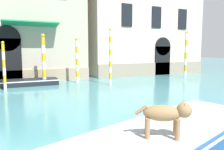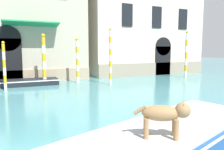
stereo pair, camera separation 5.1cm
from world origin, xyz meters
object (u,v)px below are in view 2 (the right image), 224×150
(mooring_pole_3, at_px, (77,60))
(mooring_pole_0, at_px, (186,54))
(boat_moored_near_palazzo, at_px, (23,82))
(mooring_pole_4, at_px, (44,59))
(boat_foreground, at_px, (164,139))
(mooring_pole_5, at_px, (4,66))
(mooring_pole_2, at_px, (110,57))
(dog_on_deck, at_px, (165,114))

(mooring_pole_3, bearing_deg, mooring_pole_0, -5.47)
(boat_moored_near_palazzo, xyz_separation_m, mooring_pole_3, (4.18, -0.46, 1.61))
(boat_moored_near_palazzo, height_order, mooring_pole_4, mooring_pole_4)
(boat_moored_near_palazzo, relative_size, mooring_pole_0, 1.17)
(boat_foreground, xyz_separation_m, boat_moored_near_palazzo, (-2.90, 13.25, -0.12))
(boat_foreground, xyz_separation_m, mooring_pole_5, (-4.03, 11.47, 1.29))
(boat_moored_near_palazzo, xyz_separation_m, mooring_pole_5, (-1.13, -1.78, 1.41))
(boat_moored_near_palazzo, height_order, mooring_pole_2, mooring_pole_2)
(mooring_pole_2, bearing_deg, mooring_pole_0, 6.72)
(boat_foreground, xyz_separation_m, mooring_pole_3, (1.27, 12.79, 1.49))
(mooring_pole_5, bearing_deg, mooring_pole_2, -5.33)
(dog_on_deck, height_order, mooring_pole_4, mooring_pole_4)
(mooring_pole_5, bearing_deg, boat_moored_near_palazzo, 57.56)
(mooring_pole_2, relative_size, mooring_pole_4, 1.11)
(dog_on_deck, distance_m, mooring_pole_5, 12.54)
(mooring_pole_2, distance_m, mooring_pole_5, 7.40)
(boat_foreground, bearing_deg, mooring_pole_5, 92.09)
(mooring_pole_4, relative_size, mooring_pole_5, 1.20)
(mooring_pole_3, bearing_deg, dog_on_deck, -97.19)
(boat_foreground, bearing_deg, boat_moored_near_palazzo, 85.06)
(boat_moored_near_palazzo, bearing_deg, boat_foreground, -76.53)
(mooring_pole_4, height_order, mooring_pole_5, mooring_pole_4)
(boat_foreground, relative_size, boat_moored_near_palazzo, 1.48)
(boat_moored_near_palazzo, relative_size, mooring_pole_4, 1.35)
(mooring_pole_2, bearing_deg, mooring_pole_4, 156.53)
(mooring_pole_0, xyz_separation_m, mooring_pole_5, (-15.84, -0.32, -0.63))
(dog_on_deck, height_order, mooring_pole_2, mooring_pole_2)
(mooring_pole_0, height_order, mooring_pole_4, mooring_pole_0)
(boat_foreground, height_order, mooring_pole_5, mooring_pole_5)
(boat_foreground, height_order, mooring_pole_4, mooring_pole_4)
(mooring_pole_5, bearing_deg, dog_on_deck, -73.18)
(mooring_pole_5, bearing_deg, mooring_pole_3, 14.01)
(boat_foreground, bearing_deg, dog_on_deck, -144.69)
(dog_on_deck, distance_m, mooring_pole_3, 13.44)
(mooring_pole_0, distance_m, mooring_pole_5, 15.85)
(boat_foreground, height_order, mooring_pole_3, mooring_pole_3)
(mooring_pole_2, xyz_separation_m, mooring_pole_4, (-4.65, 2.02, -0.21))
(mooring_pole_2, bearing_deg, boat_moored_near_palazzo, 158.35)
(dog_on_deck, relative_size, boat_moored_near_palazzo, 0.22)
(boat_foreground, bearing_deg, mooring_pole_4, 78.68)
(mooring_pole_0, height_order, mooring_pole_5, mooring_pole_0)
(boat_moored_near_palazzo, bearing_deg, mooring_pole_5, -121.33)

